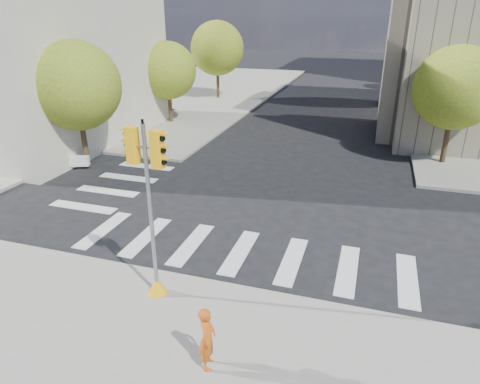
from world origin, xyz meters
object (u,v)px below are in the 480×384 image
photographer (207,338)px  lamp_near (458,68)px  planter_wall (30,162)px  traffic_signal (152,226)px  lamp_far (434,50)px

photographer → lamp_near: bearing=-34.0°
planter_wall → lamp_near: bearing=6.6°
lamp_near → photographer: lamp_near is taller
traffic_signal → lamp_far: bearing=81.8°
lamp_near → traffic_signal: bearing=-116.7°
lamp_far → traffic_signal: 34.52m
lamp_near → photographer: size_ratio=5.20×
lamp_near → traffic_signal: 21.48m
lamp_near → photographer: (-7.21, -21.19, -3.65)m
lamp_far → planter_wall: size_ratio=1.35×
planter_wall → photographer: bearing=-57.3°
photographer → lamp_far: bearing=-26.8°
traffic_signal → planter_wall: size_ratio=0.84×
lamp_near → traffic_signal: size_ratio=1.61×
lamp_far → traffic_signal: size_ratio=1.61×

